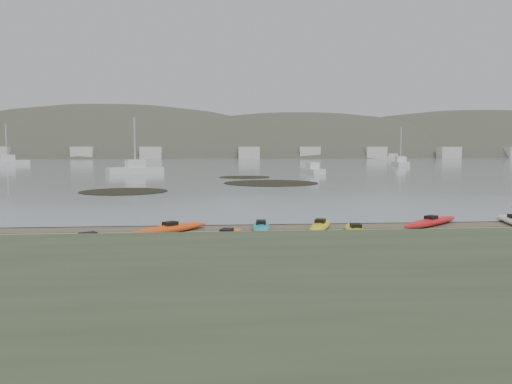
{
  "coord_description": "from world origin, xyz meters",
  "views": [
    {
      "loc": [
        -1.85,
        -22.08,
        3.44
      ],
      "look_at": [
        0.0,
        0.0,
        1.5
      ],
      "focal_mm": 35.0,
      "sensor_mm": 36.0,
      "label": 1
    }
  ],
  "objects": [
    {
      "name": "far_hills",
      "position": [
        39.38,
        193.97,
        -15.93
      ],
      "size": [
        550.0,
        135.0,
        80.0
      ],
      "color": "#384235",
      "rests_on": "ground"
    },
    {
      "name": "moored_boats",
      "position": [
        3.6,
        77.17,
        0.52
      ],
      "size": [
        102.14,
        82.51,
        1.15
      ],
      "color": "silver",
      "rests_on": "ground"
    },
    {
      "name": "water",
      "position": [
        0.0,
        300.0,
        0.01
      ],
      "size": [
        1200.0,
        1200.0,
        0.0
      ],
      "primitive_type": "plane",
      "color": "slate",
      "rests_on": "ground"
    },
    {
      "name": "kayaks",
      "position": [
        -0.82,
        -3.45,
        0.17
      ],
      "size": [
        23.36,
        10.75,
        0.34
      ],
      "color": "#E05E13",
      "rests_on": "ground"
    },
    {
      "name": "kelp_mats",
      "position": [
        -0.23,
        26.3,
        0.03
      ],
      "size": [
        20.83,
        25.25,
        0.04
      ],
      "color": "black",
      "rests_on": "water"
    },
    {
      "name": "far_town",
      "position": [
        6.0,
        145.0,
        2.0
      ],
      "size": [
        199.0,
        5.0,
        4.0
      ],
      "color": "beige",
      "rests_on": "ground"
    },
    {
      "name": "wet_sand",
      "position": [
        0.0,
        -0.3,
        0.0
      ],
      "size": [
        60.0,
        60.0,
        0.0
      ],
      "primitive_type": "plane",
      "color": "brown",
      "rests_on": "ground"
    },
    {
      "name": "ground",
      "position": [
        0.0,
        0.0,
        0.0
      ],
      "size": [
        600.0,
        600.0,
        0.0
      ],
      "primitive_type": "plane",
      "color": "tan",
      "rests_on": "ground"
    }
  ]
}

